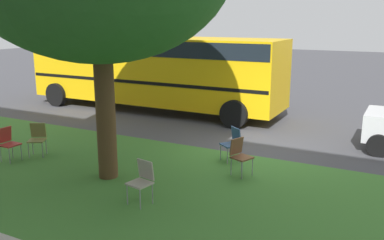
{
  "coord_description": "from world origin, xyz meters",
  "views": [
    {
      "loc": [
        -3.62,
        10.5,
        3.59
      ],
      "look_at": [
        1.59,
        0.53,
        0.87
      ],
      "focal_mm": 39.36,
      "sensor_mm": 36.0,
      "label": 1
    }
  ],
  "objects_px": {
    "chair_3": "(8,141)",
    "chair_4": "(142,179)",
    "chair_5": "(240,154)",
    "school_bus": "(153,66)",
    "chair_2": "(37,137)",
    "chair_1": "(232,142)"
  },
  "relations": [
    {
      "from": "chair_2",
      "to": "chair_5",
      "type": "distance_m",
      "value": 5.44
    },
    {
      "from": "chair_4",
      "to": "chair_5",
      "type": "relative_size",
      "value": 1.0
    },
    {
      "from": "chair_1",
      "to": "chair_4",
      "type": "relative_size",
      "value": 1.0
    },
    {
      "from": "chair_1",
      "to": "chair_5",
      "type": "relative_size",
      "value": 1.0
    },
    {
      "from": "chair_1",
      "to": "chair_4",
      "type": "height_order",
      "value": "same"
    },
    {
      "from": "chair_2",
      "to": "chair_3",
      "type": "height_order",
      "value": "same"
    },
    {
      "from": "chair_2",
      "to": "chair_3",
      "type": "bearing_deg",
      "value": 62.99
    },
    {
      "from": "chair_3",
      "to": "chair_2",
      "type": "bearing_deg",
      "value": -117.01
    },
    {
      "from": "chair_4",
      "to": "chair_5",
      "type": "bearing_deg",
      "value": -115.61
    },
    {
      "from": "chair_5",
      "to": "school_bus",
      "type": "distance_m",
      "value": 7.87
    },
    {
      "from": "chair_2",
      "to": "chair_5",
      "type": "relative_size",
      "value": 1.0
    },
    {
      "from": "chair_4",
      "to": "chair_2",
      "type": "bearing_deg",
      "value": -16.24
    },
    {
      "from": "chair_3",
      "to": "chair_4",
      "type": "height_order",
      "value": "same"
    },
    {
      "from": "chair_1",
      "to": "chair_3",
      "type": "height_order",
      "value": "same"
    },
    {
      "from": "chair_2",
      "to": "chair_5",
      "type": "bearing_deg",
      "value": -167.81
    },
    {
      "from": "chair_1",
      "to": "chair_4",
      "type": "xyz_separation_m",
      "value": [
        0.6,
        3.21,
        0.0
      ]
    },
    {
      "from": "chair_2",
      "to": "chair_3",
      "type": "distance_m",
      "value": 0.74
    },
    {
      "from": "chair_3",
      "to": "chair_4",
      "type": "relative_size",
      "value": 1.0
    },
    {
      "from": "chair_2",
      "to": "chair_4",
      "type": "bearing_deg",
      "value": 163.76
    },
    {
      "from": "chair_2",
      "to": "school_bus",
      "type": "relative_size",
      "value": 0.08
    },
    {
      "from": "chair_1",
      "to": "school_bus",
      "type": "bearing_deg",
      "value": -40.06
    },
    {
      "from": "chair_2",
      "to": "chair_1",
      "type": "bearing_deg",
      "value": -157.39
    }
  ]
}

